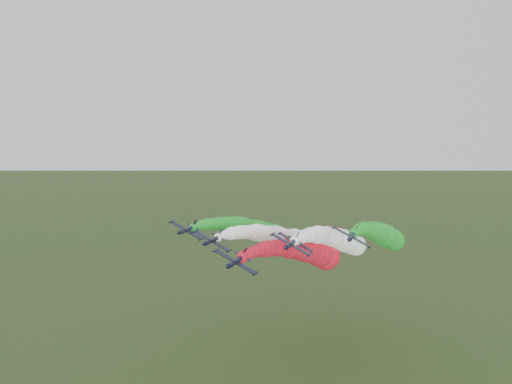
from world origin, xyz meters
TOP-DOWN VIEW (x-y plane):
  - jet_lead at (9.62, 27.69)m, footprint 14.42×66.41m
  - jet_inner_left at (-0.54, 38.87)m, footprint 13.60×65.59m
  - jet_inner_right at (16.26, 38.56)m, footprint 13.61×65.60m
  - jet_outer_left at (-10.74, 46.77)m, footprint 13.53×65.52m
  - jet_outer_right at (27.25, 49.23)m, footprint 13.80×65.79m
  - jet_trail at (13.84, 52.61)m, footprint 13.52×65.51m

SIDE VIEW (x-z plane):
  - jet_trail at x=13.84m, z-range 22.35..38.93m
  - jet_lead at x=9.62m, z-range 22.71..40.20m
  - jet_inner_left at x=-0.54m, z-range 24.26..40.93m
  - jet_outer_left at x=-10.74m, z-range 24.68..41.28m
  - jet_inner_right at x=16.26m, z-range 24.71..41.39m
  - jet_outer_right at x=27.25m, z-range 24.73..41.60m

